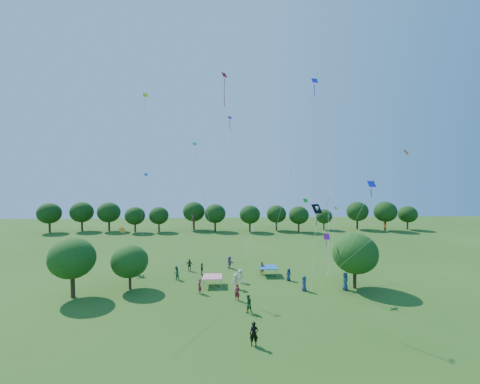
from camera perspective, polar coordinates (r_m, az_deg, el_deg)
name	(u,v)px	position (r m, az deg, el deg)	size (l,w,h in m)	color
ground	(251,384)	(22.66, 2.04, -30.91)	(160.00, 160.00, 0.00)	#335D1B
near_tree_west	(72,258)	(38.21, -27.68, -10.40)	(4.68, 4.68, 6.21)	#422B19
near_tree_north	(130,261)	(38.55, -19.02, -11.57)	(4.04, 4.04, 4.96)	#422B19
near_tree_east	(355,254)	(38.90, 19.79, -10.26)	(5.03, 5.03, 6.20)	#422B19
treeline	(224,213)	(74.72, -2.90, -3.82)	(88.01, 8.77, 6.77)	#422B19
tent_red_stripe	(212,277)	(38.35, -4.92, -14.78)	(2.20, 2.20, 1.10)	red
tent_blue	(269,267)	(42.13, 5.09, -13.18)	(2.20, 2.20, 1.10)	#195AA8
man_in_black	(254,334)	(26.01, 2.50, -23.91)	(0.67, 0.43, 1.80)	black
crowd_person_0	(345,281)	(38.74, 18.19, -14.85)	(0.95, 0.51, 1.92)	navy
crowd_person_1	(200,286)	(36.21, -7.20, -16.27)	(0.59, 0.38, 1.59)	#A01D3F
crowd_person_2	(176,273)	(41.08, -11.28, -13.94)	(0.81, 0.44, 1.65)	#296142
crowd_person_3	(240,276)	(39.34, 0.08, -14.69)	(1.03, 0.46, 1.58)	beige
crowd_person_4	(189,265)	(44.34, -9.00, -12.70)	(0.94, 0.43, 1.61)	#362D2B
crowd_person_5	(138,269)	(43.84, -17.75, -12.88)	(1.63, 0.58, 1.74)	#8F5377
crowd_person_6	(304,283)	(37.36, 11.33, -15.63)	(0.82, 0.44, 1.66)	navy
crowd_person_7	(237,292)	(34.09, -0.49, -17.41)	(0.62, 0.40, 1.65)	maroon
crowd_person_8	(248,304)	(31.36, 1.41, -19.22)	(0.83, 0.45, 1.68)	#225027
crowd_person_9	(236,281)	(37.24, -0.71, -15.55)	(1.16, 0.52, 1.78)	beige
crowd_person_10	(202,269)	(42.32, -6.79, -13.47)	(0.92, 0.42, 1.56)	#443E36
crowd_person_11	(230,262)	(45.01, -1.86, -12.39)	(1.56, 0.56, 1.67)	#834F88
crowd_person_12	(289,274)	(40.46, 8.64, -14.30)	(0.74, 0.40, 1.49)	navy
crowd_person_13	(262,268)	(42.39, 3.95, -13.34)	(0.63, 0.41, 1.69)	#9B3A1C
pirate_kite	(317,210)	(36.55, 13.50, -3.07)	(2.54, 5.22, 8.21)	black
red_high_kite	(225,116)	(35.92, -2.69, 13.41)	(0.70, 4.50, 22.82)	red
small_kite_0	(190,225)	(44.86, -8.80, -5.84)	(1.36, 4.44, 5.96)	#F00E45
small_kite_1	(372,237)	(32.32, 22.44, -7.42)	(2.56, 8.20, 7.25)	#F2390C
small_kite_2	(144,133)	(44.20, -16.66, 9.95)	(0.65, 4.07, 22.33)	#C3F215
small_kite_3	(328,212)	(43.07, 15.40, -3.44)	(2.46, 7.38, 8.83)	#198B32
small_kite_4	(301,132)	(32.04, 10.86, 10.42)	(5.26, 2.11, 20.62)	#1627DD
small_kite_5	(233,154)	(43.36, -1.26, 6.74)	(2.01, 1.04, 19.40)	purple
small_kite_6	(251,234)	(47.80, 1.99, -7.54)	(2.14, 5.51, 3.56)	white
small_kite_7	(203,190)	(32.29, -6.56, 0.35)	(2.99, 1.93, 14.75)	#0BAAAA
small_kite_8	(384,189)	(32.83, 24.28, 0.49)	(4.01, 8.29, 13.61)	#F7400E
small_kite_9	(334,223)	(41.03, 16.42, -5.33)	(2.40, 4.49, 7.52)	#FFB10D
small_kite_10	(146,245)	(29.51, -16.33, -9.07)	(8.69, 4.10, 6.95)	orange
small_kite_11	(310,214)	(36.71, 12.32, -3.92)	(3.22, 0.46, 8.83)	green
small_kite_12	(365,200)	(32.59, 21.30, -1.30)	(2.15, 6.46, 10.89)	#1526D9
small_kite_13	(327,239)	(37.57, 15.14, -8.13)	(0.77, 0.53, 4.90)	#A61B94
small_kite_14	(330,173)	(47.69, 15.75, 3.23)	(4.84, 13.39, 15.46)	white
small_kite_15	(145,197)	(46.99, -16.53, -0.78)	(1.62, 8.56, 11.80)	#0B74A5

